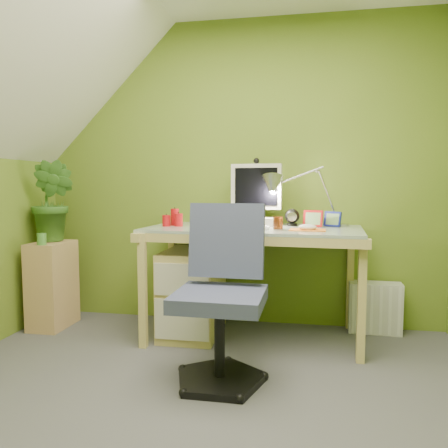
% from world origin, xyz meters
% --- Properties ---
extents(floor, '(3.20, 3.20, 0.01)m').
position_xyz_m(floor, '(0.00, 0.00, -0.01)').
color(floor, '#525257').
rests_on(floor, ground).
extents(wall_back, '(3.20, 0.01, 2.40)m').
position_xyz_m(wall_back, '(0.00, 1.60, 1.20)').
color(wall_back, olive).
rests_on(wall_back, floor).
extents(desk, '(1.56, 0.86, 0.81)m').
position_xyz_m(desk, '(0.17, 1.23, 0.40)').
color(desk, tan).
rests_on(desk, floor).
extents(monitor, '(0.41, 0.26, 0.54)m').
position_xyz_m(monitor, '(0.17, 1.41, 1.08)').
color(monitor, silver).
rests_on(monitor, desk).
extents(speaker_left, '(0.11, 0.11, 0.12)m').
position_xyz_m(speaker_left, '(-0.10, 1.39, 0.87)').
color(speaker_left, black).
rests_on(speaker_left, desk).
extents(speaker_right, '(0.12, 0.12, 0.13)m').
position_xyz_m(speaker_right, '(0.44, 1.39, 0.87)').
color(speaker_right, black).
rests_on(speaker_right, desk).
extents(keyboard, '(0.41, 0.16, 0.02)m').
position_xyz_m(keyboard, '(0.09, 1.09, 0.82)').
color(keyboard, white).
rests_on(keyboard, desk).
extents(mousepad, '(0.25, 0.18, 0.01)m').
position_xyz_m(mousepad, '(0.55, 1.09, 0.81)').
color(mousepad, orange).
rests_on(mousepad, desk).
extents(mouse, '(0.12, 0.08, 0.04)m').
position_xyz_m(mouse, '(0.55, 1.09, 0.83)').
color(mouse, white).
rests_on(mouse, mousepad).
extents(amber_tumbler, '(0.08, 0.08, 0.09)m').
position_xyz_m(amber_tumbler, '(0.35, 1.15, 0.85)').
color(amber_tumbler, brown).
rests_on(amber_tumbler, desk).
extents(candle_cluster, '(0.19, 0.17, 0.12)m').
position_xyz_m(candle_cluster, '(-0.43, 1.24, 0.87)').
color(candle_cluster, red).
rests_on(candle_cluster, desk).
extents(photo_frame_red, '(0.14, 0.06, 0.12)m').
position_xyz_m(photo_frame_red, '(0.59, 1.35, 0.87)').
color(photo_frame_red, '#AA1212').
rests_on(photo_frame_red, desk).
extents(photo_frame_blue, '(0.12, 0.08, 0.11)m').
position_xyz_m(photo_frame_blue, '(0.73, 1.39, 0.86)').
color(photo_frame_blue, navy).
rests_on(photo_frame_blue, desk).
extents(photo_frame_green, '(0.15, 0.06, 0.13)m').
position_xyz_m(photo_frame_green, '(-0.23, 1.37, 0.87)').
color(photo_frame_green, beige).
rests_on(photo_frame_green, desk).
extents(desk_lamp, '(0.62, 0.35, 0.62)m').
position_xyz_m(desk_lamp, '(0.62, 1.41, 1.12)').
color(desk_lamp, '#ACADB1').
rests_on(desk_lamp, desk).
extents(side_ledge, '(0.25, 0.38, 0.67)m').
position_xyz_m(side_ledge, '(-1.40, 1.19, 0.33)').
color(side_ledge, tan).
rests_on(side_ledge, floor).
extents(potted_plant, '(0.40, 0.35, 0.63)m').
position_xyz_m(potted_plant, '(-1.40, 1.24, 0.98)').
color(potted_plant, '#366622').
rests_on(potted_plant, side_ledge).
extents(green_cup, '(0.07, 0.07, 0.09)m').
position_xyz_m(green_cup, '(-1.38, 1.04, 0.71)').
color(green_cup, '#50943D').
rests_on(green_cup, side_ledge).
extents(task_chair, '(0.57, 0.57, 1.01)m').
position_xyz_m(task_chair, '(0.07, 0.46, 0.50)').
color(task_chair, '#3F4467').
rests_on(task_chair, floor).
extents(radiator, '(0.39, 0.17, 0.38)m').
position_xyz_m(radiator, '(1.07, 1.50, 0.19)').
color(radiator, silver).
rests_on(radiator, floor).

